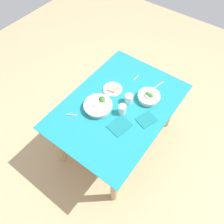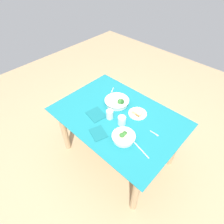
% 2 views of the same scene
% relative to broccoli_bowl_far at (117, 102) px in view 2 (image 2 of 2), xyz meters
% --- Properties ---
extents(ground_plane, '(6.00, 6.00, 0.00)m').
position_rel_broccoli_bowl_far_xyz_m(ground_plane, '(0.13, -0.13, -0.75)').
color(ground_plane, tan).
extents(dining_table, '(1.32, 0.93, 0.71)m').
position_rel_broccoli_bowl_far_xyz_m(dining_table, '(0.13, -0.13, -0.14)').
color(dining_table, '#197A84').
rests_on(dining_table, ground_plane).
extents(broccoli_bowl_far, '(0.27, 0.27, 0.10)m').
position_rel_broccoli_bowl_far_xyz_m(broccoli_bowl_far, '(0.00, 0.00, 0.00)').
color(broccoli_bowl_far, silver).
rests_on(broccoli_bowl_far, dining_table).
extents(broccoli_bowl_near, '(0.22, 0.22, 0.09)m').
position_rel_broccoli_bowl_far_xyz_m(broccoli_bowl_near, '(0.37, -0.33, 0.00)').
color(broccoli_bowl_near, silver).
rests_on(broccoli_bowl_near, dining_table).
extents(bread_side_plate, '(0.19, 0.19, 0.03)m').
position_rel_broccoli_bowl_far_xyz_m(bread_side_plate, '(0.26, 0.03, -0.02)').
color(bread_side_plate, silver).
rests_on(bread_side_plate, dining_table).
extents(water_glass_center, '(0.08, 0.08, 0.09)m').
position_rel_broccoli_bowl_far_xyz_m(water_glass_center, '(0.23, -0.19, 0.01)').
color(water_glass_center, silver).
rests_on(water_glass_center, dining_table).
extents(water_glass_side, '(0.07, 0.07, 0.10)m').
position_rel_broccoli_bowl_far_xyz_m(water_glass_side, '(0.09, -0.21, 0.01)').
color(water_glass_side, silver).
rests_on(water_glass_side, dining_table).
extents(fork_by_far_bowl, '(0.06, 0.09, 0.00)m').
position_rel_broccoli_bowl_far_xyz_m(fork_by_far_bowl, '(-0.21, 0.15, -0.03)').
color(fork_by_far_bowl, '#B7B7BC').
rests_on(fork_by_far_bowl, dining_table).
extents(fork_by_near_bowl, '(0.09, 0.01, 0.00)m').
position_rel_broccoli_bowl_far_xyz_m(fork_by_near_bowl, '(0.54, -0.07, -0.03)').
color(fork_by_near_bowl, '#B7B7BC').
rests_on(fork_by_near_bowl, dining_table).
extents(table_knife_left, '(0.21, 0.06, 0.00)m').
position_rel_broccoli_bowl_far_xyz_m(table_knife_left, '(0.56, -0.31, -0.03)').
color(table_knife_left, '#B7B7BC').
rests_on(table_knife_left, dining_table).
extents(napkin_folded_upper, '(0.22, 0.19, 0.01)m').
position_rel_broccoli_bowl_far_xyz_m(napkin_folded_upper, '(-0.05, -0.28, -0.03)').
color(napkin_folded_upper, '#156870').
rests_on(napkin_folded_upper, dining_table).
extents(napkin_folded_lower, '(0.20, 0.18, 0.01)m').
position_rel_broccoli_bowl_far_xyz_m(napkin_folded_lower, '(0.15, -0.44, -0.03)').
color(napkin_folded_lower, '#156870').
rests_on(napkin_folded_lower, dining_table).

